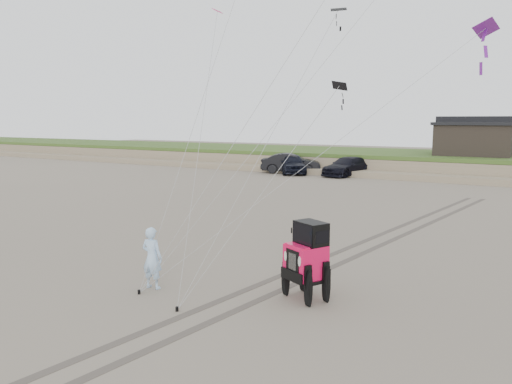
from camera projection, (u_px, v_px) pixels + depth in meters
The scene contains 11 objects.
ground at pixel (191, 303), 13.10m from camera, with size 160.00×160.00×0.00m, color #6B6054.
dune_ridge at pixel (450, 164), 44.87m from camera, with size 160.00×14.25×1.73m.
cabin at pixel (475, 138), 43.09m from camera, with size 6.40×5.40×3.35m.
truck_a at pixel (292, 164), 44.64m from camera, with size 2.09×5.20×1.77m, color black.
truck_b at pixel (291, 163), 45.11m from camera, with size 1.86×5.35×1.76m, color black.
truck_c at pixel (347, 166), 42.82m from camera, with size 2.24×5.51×1.60m, color black.
jeep at pixel (306, 269), 13.31m from camera, with size 1.95×4.51×1.68m, color #E50D47, non-canonical shape.
man at pixel (152, 258), 14.16m from camera, with size 0.65×0.43×1.79m, color #92C4E1.
stake_main at pixel (139, 292), 13.79m from camera, with size 0.08×0.08×0.12m, color black.
stake_aux at pixel (177, 309), 12.55m from camera, with size 0.08×0.08×0.12m, color black.
tire_tracks at pixel (364, 247), 18.89m from camera, with size 5.22×29.74×0.01m.
Camera 1 is at (7.89, -9.90, 4.78)m, focal length 35.00 mm.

